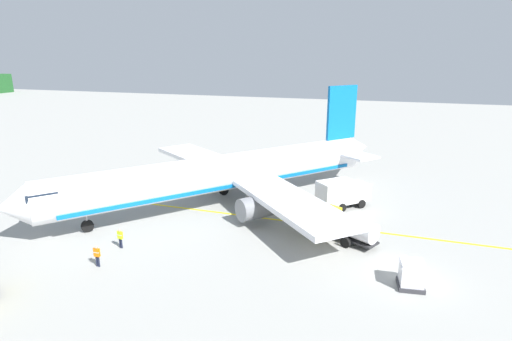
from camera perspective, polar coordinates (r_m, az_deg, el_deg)
airliner_foreground at (r=43.67m, az=-4.08°, el=-0.34°), size 33.96×30.22×11.90m
service_truck_fuel at (r=43.83m, az=11.84°, el=-3.01°), size 5.49×5.55×2.99m
service_truck_catering at (r=36.44m, az=11.99°, el=-7.34°), size 4.58×6.06×2.40m
cargo_container_near at (r=30.94m, az=20.68°, el=-13.33°), size 1.92×1.92×2.06m
crew_marshaller at (r=36.14m, az=-18.29°, el=-8.72°), size 0.30×0.62×1.69m
crew_loader_left at (r=44.12m, az=5.70°, el=-3.44°), size 0.34×0.61×1.73m
crew_loader_right at (r=33.76m, az=-21.16°, el=-10.77°), size 0.23×0.63×1.71m
crew_supervisor at (r=39.30m, az=5.33°, el=-5.83°), size 0.51×0.46×1.79m
apron_guide_line at (r=40.76m, az=0.57°, el=-6.54°), size 0.30×60.00×0.01m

